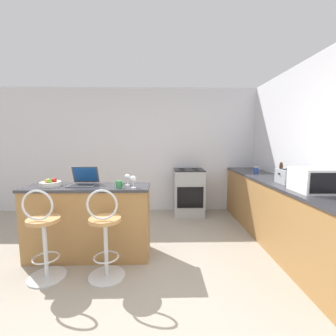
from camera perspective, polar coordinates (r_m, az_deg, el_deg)
name	(u,v)px	position (r m, az deg, el deg)	size (l,w,h in m)	color
ground_plane	(131,290)	(2.61, -9.43, -28.18)	(20.00, 20.00, 0.00)	gray
wall_back	(148,150)	(4.83, -5.15, 4.45)	(12.00, 0.06, 2.60)	silver
breakfast_bar	(89,221)	(3.15, -19.32, -12.63)	(1.56, 0.51, 0.93)	#9E703D
counter_right	(276,211)	(3.75, 25.70, -9.78)	(0.58, 3.20, 0.93)	#9E703D
bar_stool_near	(44,237)	(2.85, -29.02, -15.10)	(0.40, 0.40, 1.01)	silver
bar_stool_far	(105,237)	(2.62, -15.68, -16.43)	(0.40, 0.40, 1.01)	silver
laptop	(84,180)	(3.10, -20.60, -2.98)	(0.34, 0.30, 0.24)	#47474C
microwave	(317,180)	(3.00, 33.61, -2.55)	(0.46, 0.40, 0.27)	white
toaster	(287,176)	(3.40, 28.01, -1.91)	(0.23, 0.27, 0.19)	#9EA3A8
stove_range	(189,192)	(4.63, 5.27, -6.07)	(0.59, 0.56, 0.94)	#9EA3A8
mug_green	(119,184)	(2.79, -12.29, -4.05)	(0.09, 0.07, 0.09)	#338447
wine_glass_short	(128,177)	(2.93, -10.24, -2.31)	(0.07, 0.07, 0.15)	silver
pepper_mill	(281,170)	(3.85, 26.74, -0.55)	(0.05, 0.05, 0.25)	#4C2D19
mug_white	(256,169)	(4.62, 21.55, -0.12)	(0.11, 0.09, 0.09)	white
fruit_bowl	(51,183)	(3.20, -27.67, -3.50)	(0.25, 0.25, 0.10)	silver
mug_blue	(256,170)	(4.35, 21.40, -0.53)	(0.09, 0.08, 0.09)	#2D51AD
wine_glass_tall	(133,179)	(2.75, -8.84, -2.81)	(0.07, 0.07, 0.15)	silver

